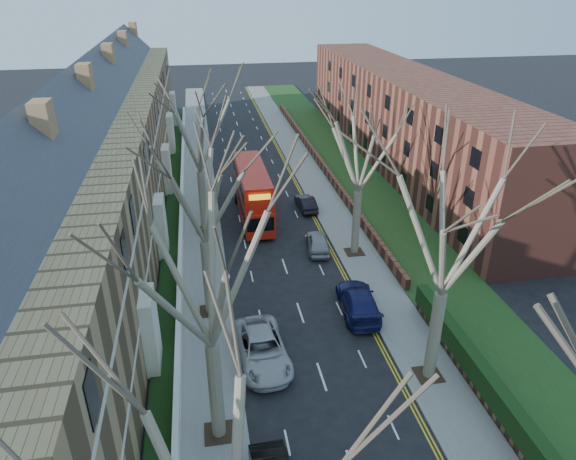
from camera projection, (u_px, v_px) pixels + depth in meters
name	position (u px, v px, depth m)	size (l,w,h in m)	color
pavement_left	(199.00, 184.00, 53.38)	(3.00, 102.00, 0.12)	slate
pavement_right	(312.00, 177.00, 55.24)	(3.00, 102.00, 0.12)	slate
terrace_left	(103.00, 163.00, 42.70)	(9.70, 78.00, 13.60)	#97774D
flats_right	(403.00, 118.00, 58.35)	(13.97, 54.00, 10.00)	brown
wall_hedge_right	(531.00, 446.00, 22.41)	(0.70, 24.00, 1.80)	#543524
front_wall_left	(182.00, 212.00, 45.82)	(0.30, 78.00, 1.00)	white
grass_verge_right	(352.00, 174.00, 55.90)	(6.00, 102.00, 0.06)	#1D3B15
tree_left_mid	(205.00, 260.00, 20.10)	(10.50, 10.50, 14.71)	#6C5E4D
tree_left_far	(200.00, 178.00, 29.05)	(10.15, 10.15, 14.22)	#6C5E4D
tree_left_dist	(196.00, 120.00, 39.49)	(10.50, 10.50, 14.71)	#6C5E4D
tree_right_mid	(453.00, 218.00, 23.63)	(10.50, 10.50, 14.71)	#6C5E4D
tree_right_far	(362.00, 139.00, 36.11)	(10.15, 10.15, 14.22)	#6C5E4D
double_decker_bus	(253.00, 194.00, 45.41)	(2.80, 10.72, 4.48)	red
car_left_far	(262.00, 349.00, 28.71)	(2.66, 5.77, 1.60)	#ADADB2
car_right_near	(358.00, 301.00, 32.95)	(2.23, 5.48, 1.59)	#171B53
car_right_mid	(318.00, 242.00, 40.41)	(1.67, 4.15, 1.41)	#919599
car_right_far	(306.00, 203.00, 47.54)	(1.37, 3.92, 1.29)	black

